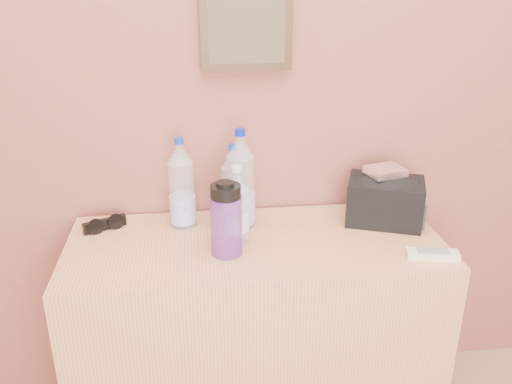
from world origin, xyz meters
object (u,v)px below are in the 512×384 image
Objects in this scene: pet_large_a at (182,188)px; dresser at (256,337)px; pet_large_c at (233,190)px; sunglasses at (105,224)px; toiletry_bag at (385,198)px; pet_large_b at (241,184)px; pet_small at (237,210)px; ac_remote at (433,254)px; foil_packet at (385,171)px; nalgene_bottle at (226,219)px.

dresser is at bearing -32.56° from pet_large_a.
pet_large_c is 0.45m from sunglasses.
pet_large_b is at bearing -162.01° from toiletry_bag.
pet_small is (-0.02, -0.13, -0.04)m from pet_large_b.
ac_remote is at bearing -43.95° from sunglasses.
pet_small is 0.53m from foil_packet.
pet_large_a reaches higher than foil_packet.
pet_small is (-0.06, -0.01, 0.50)m from dresser.
foil_packet reaches higher than dresser.
foil_packet is (0.49, -0.01, 0.03)m from pet_large_b.
dresser is 3.89× the size of pet_large_a.
dresser is at bearing -65.20° from pet_large_c.
nalgene_bottle reaches higher than foil_packet.
sunglasses reaches higher than dresser.
pet_small is at bearing 176.55° from ac_remote.
foil_packet is (0.52, 0.11, 0.07)m from pet_small.
pet_large_b is 2.34× the size of sunglasses.
nalgene_bottle is 0.64m from ac_remote.
pet_large_a is 2.12× the size of sunglasses.
dresser is at bearing -167.10° from foil_packet.
nalgene_bottle is (-0.06, -0.19, -0.04)m from pet_large_b.
ac_remote is at bearing -75.70° from foil_packet.
sunglasses is at bearing 177.62° from foil_packet.
pet_large_a is at bearing 169.50° from ac_remote.
pet_large_c is at bearing 177.32° from foil_packet.
pet_large_c is 0.52m from foil_packet.
sunglasses is at bearing 163.86° from dresser.
pet_large_a is 1.99× the size of ac_remote.
sunglasses is 0.59× the size of toiletry_bag.
pet_large_c is (-0.02, 0.01, -0.02)m from pet_large_b.
nalgene_bottle is at bearing -58.11° from pet_large_a.
sunglasses is at bearing 177.98° from pet_large_c.
pet_large_c reaches higher than foil_packet.
pet_large_c reaches higher than dresser.
pet_large_b is 0.04m from pet_large_c.
nalgene_bottle is at bearing -54.82° from sunglasses.
nalgene_bottle is at bearing -145.14° from dresser.
toiletry_bag reaches higher than ac_remote.
pet_small is at bearing -41.64° from pet_large_a.
ac_remote is at bearing -22.81° from pet_large_a.
pet_large_b reaches higher than pet_small.
pet_large_a reaches higher than dresser.
pet_small is at bearing -168.00° from foil_packet.
pet_large_b is 0.20m from nalgene_bottle.
pet_large_b reaches higher than foil_packet.
dresser is at bearing 34.86° from nalgene_bottle.
foil_packet is (0.52, -0.02, 0.06)m from pet_large_c.
sunglasses is 0.97m from foil_packet.
sunglasses reaches higher than ac_remote.
toiletry_bag is (0.50, -0.02, -0.07)m from pet_large_b.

